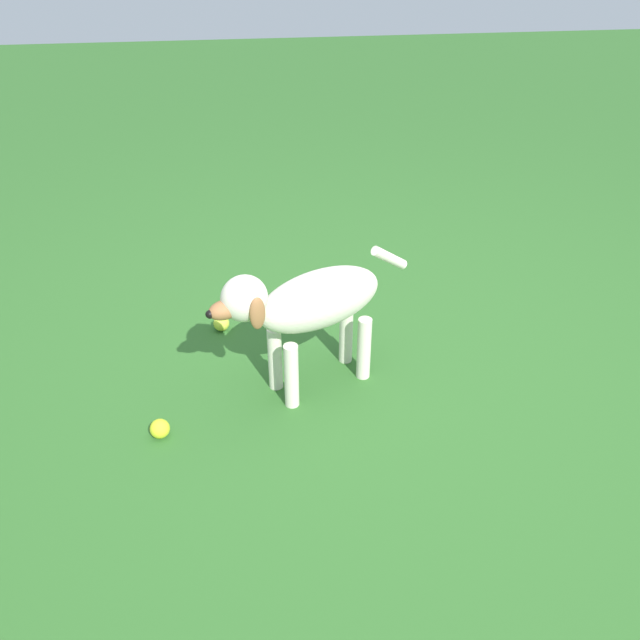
# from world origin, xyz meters

# --- Properties ---
(ground) EXTENTS (14.00, 14.00, 0.00)m
(ground) POSITION_xyz_m (0.00, 0.00, 0.00)
(ground) COLOR #2D6026
(dog) EXTENTS (0.73, 0.39, 0.53)m
(dog) POSITION_xyz_m (0.23, 0.00, 0.35)
(dog) COLOR silver
(dog) RESTS_ON ground
(tennis_ball_0) EXTENTS (0.07, 0.07, 0.07)m
(tennis_ball_0) POSITION_xyz_m (0.54, -0.41, 0.03)
(tennis_ball_0) COLOR #C8DB3C
(tennis_ball_0) RESTS_ON ground
(tennis_ball_1) EXTENTS (0.07, 0.07, 0.07)m
(tennis_ball_1) POSITION_xyz_m (0.75, 0.20, 0.03)
(tennis_ball_1) COLOR yellow
(tennis_ball_1) RESTS_ON ground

